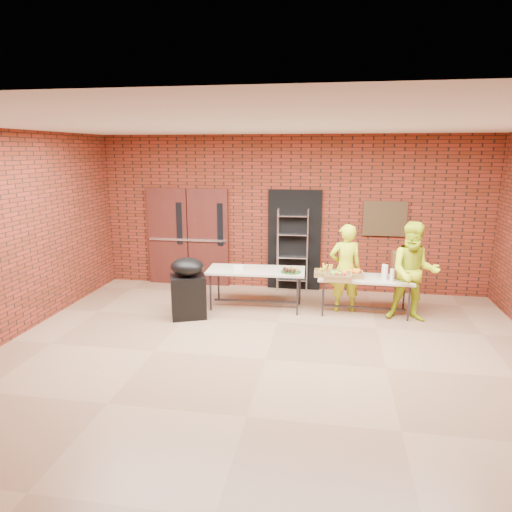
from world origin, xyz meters
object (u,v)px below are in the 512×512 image
(table_left, at_px, (256,273))
(wire_rack, at_px, (292,250))
(volunteer_woman, at_px, (345,268))
(volunteer_man, at_px, (414,272))
(table_right, at_px, (365,280))
(covered_grill, at_px, (188,288))
(coffee_dispenser, at_px, (402,265))

(table_left, bearing_deg, wire_rack, 61.59)
(wire_rack, relative_size, volunteer_woman, 1.07)
(table_left, distance_m, volunteer_woman, 1.62)
(wire_rack, relative_size, volunteer_man, 1.00)
(volunteer_woman, bearing_deg, table_left, -11.48)
(table_left, bearing_deg, table_right, -2.61)
(covered_grill, distance_m, volunteer_man, 3.89)
(table_right, relative_size, covered_grill, 1.54)
(table_right, height_order, coffee_dispenser, coffee_dispenser)
(table_left, bearing_deg, volunteer_man, -6.68)
(table_left, xyz_separation_m, volunteer_man, (2.76, -0.20, 0.19))
(table_left, distance_m, table_right, 1.97)
(covered_grill, distance_m, volunteer_woman, 2.83)
(table_right, bearing_deg, coffee_dispenser, 11.24)
(wire_rack, bearing_deg, coffee_dispenser, -30.77)
(covered_grill, bearing_deg, wire_rack, 26.60)
(coffee_dispenser, bearing_deg, covered_grill, -167.86)
(table_right, bearing_deg, volunteer_man, -12.68)
(covered_grill, height_order, volunteer_woman, volunteer_woman)
(covered_grill, bearing_deg, table_right, -9.04)
(table_left, height_order, table_right, table_left)
(table_left, xyz_separation_m, covered_grill, (-1.09, -0.69, -0.14))
(table_left, xyz_separation_m, coffee_dispenser, (2.60, 0.10, 0.23))
(table_left, height_order, volunteer_woman, volunteer_woman)
(covered_grill, relative_size, volunteer_man, 0.62)
(wire_rack, relative_size, table_left, 0.95)
(wire_rack, height_order, volunteer_man, wire_rack)
(table_left, height_order, coffee_dispenser, coffee_dispenser)
(table_right, xyz_separation_m, volunteer_woman, (-0.36, 0.09, 0.19))
(wire_rack, height_order, volunteer_woman, wire_rack)
(wire_rack, xyz_separation_m, table_right, (1.40, -1.18, -0.24))
(table_right, height_order, volunteer_man, volunteer_man)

